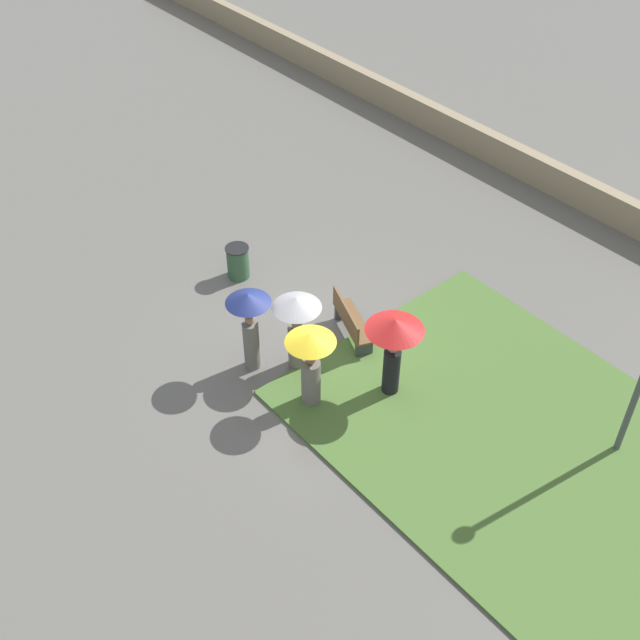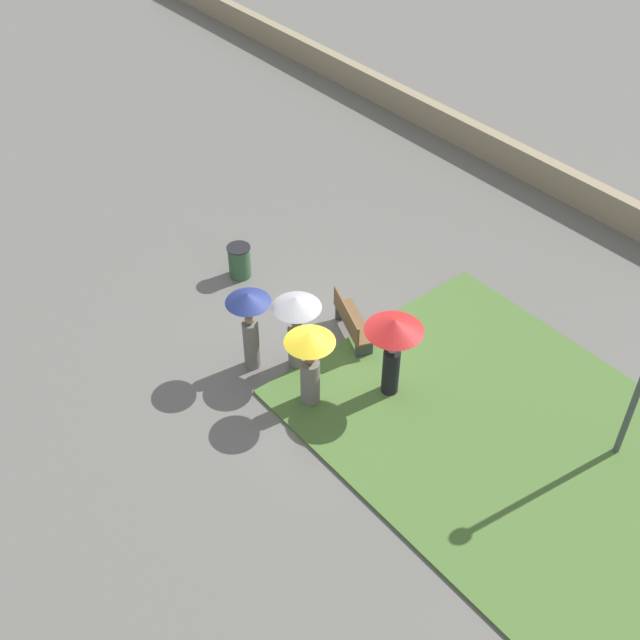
{
  "view_description": "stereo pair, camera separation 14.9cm",
  "coord_description": "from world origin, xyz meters",
  "px_view_note": "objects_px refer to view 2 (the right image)",
  "views": [
    {
      "loc": [
        -9.66,
        7.7,
        11.87
      ],
      "look_at": [
        -0.21,
        -0.18,
        1.08
      ],
      "focal_mm": 45.0,
      "sensor_mm": 36.0,
      "label": 1
    },
    {
      "loc": [
        -9.75,
        7.58,
        11.87
      ],
      "look_at": [
        -0.21,
        -0.18,
        1.08
      ],
      "focal_mm": 45.0,
      "sensor_mm": 36.0,
      "label": 2
    }
  ],
  "objects_px": {
    "trash_bin": "(240,261)",
    "crowd_person_navy": "(249,318)",
    "crowd_person_red": "(393,340)",
    "park_bench": "(351,321)",
    "crowd_person_grey": "(297,320)",
    "crowd_person_yellow": "(310,358)"
  },
  "relations": [
    {
      "from": "park_bench",
      "to": "crowd_person_grey",
      "type": "distance_m",
      "value": 1.61
    },
    {
      "from": "crowd_person_red",
      "to": "crowd_person_navy",
      "type": "relative_size",
      "value": 1.0
    },
    {
      "from": "crowd_person_red",
      "to": "crowd_person_navy",
      "type": "bearing_deg",
      "value": -114.26
    },
    {
      "from": "park_bench",
      "to": "crowd_person_red",
      "type": "bearing_deg",
      "value": -173.53
    },
    {
      "from": "park_bench",
      "to": "crowd_person_red",
      "type": "xyz_separation_m",
      "value": [
        -1.75,
        0.47,
        0.99
      ]
    },
    {
      "from": "crowd_person_yellow",
      "to": "crowd_person_navy",
      "type": "distance_m",
      "value": 1.62
    },
    {
      "from": "trash_bin",
      "to": "crowd_person_navy",
      "type": "relative_size",
      "value": 0.43
    },
    {
      "from": "crowd_person_navy",
      "to": "crowd_person_grey",
      "type": "bearing_deg",
      "value": -161.0
    },
    {
      "from": "crowd_person_yellow",
      "to": "crowd_person_red",
      "type": "bearing_deg",
      "value": 37.3
    },
    {
      "from": "park_bench",
      "to": "crowd_person_navy",
      "type": "distance_m",
      "value": 2.41
    },
    {
      "from": "trash_bin",
      "to": "crowd_person_grey",
      "type": "height_order",
      "value": "crowd_person_grey"
    },
    {
      "from": "park_bench",
      "to": "crowd_person_navy",
      "type": "bearing_deg",
      "value": 94.79
    },
    {
      "from": "park_bench",
      "to": "crowd_person_red",
      "type": "distance_m",
      "value": 2.07
    },
    {
      "from": "crowd_person_grey",
      "to": "crowd_person_navy",
      "type": "relative_size",
      "value": 0.94
    },
    {
      "from": "trash_bin",
      "to": "crowd_person_grey",
      "type": "bearing_deg",
      "value": 166.13
    },
    {
      "from": "crowd_person_red",
      "to": "trash_bin",
      "type": "bearing_deg",
      "value": -147.97
    },
    {
      "from": "trash_bin",
      "to": "crowd_person_navy",
      "type": "distance_m",
      "value": 3.23
    },
    {
      "from": "trash_bin",
      "to": "crowd_person_red",
      "type": "relative_size",
      "value": 0.43
    },
    {
      "from": "crowd_person_red",
      "to": "crowd_person_grey",
      "type": "height_order",
      "value": "crowd_person_red"
    },
    {
      "from": "crowd_person_grey",
      "to": "crowd_person_navy",
      "type": "distance_m",
      "value": 0.95
    },
    {
      "from": "park_bench",
      "to": "crowd_person_navy",
      "type": "xyz_separation_m",
      "value": [
        0.65,
        2.16,
        0.84
      ]
    },
    {
      "from": "crowd_person_red",
      "to": "crowd_person_yellow",
      "type": "bearing_deg",
      "value": -89.15
    }
  ]
}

